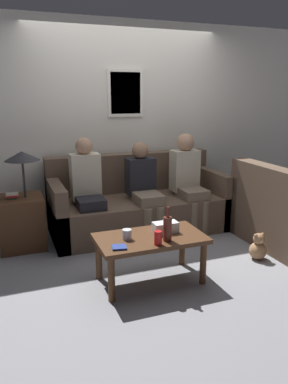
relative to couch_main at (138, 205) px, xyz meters
name	(u,v)px	position (x,y,z in m)	size (l,w,h in m)	color
ground_plane	(154,244)	(0.00, -0.57, -0.32)	(16.00, 16.00, 0.00)	gray
wall_back	(125,124)	(0.00, 0.49, 0.99)	(9.00, 0.08, 2.60)	silver
couch_main	(138,205)	(0.00, 0.00, 0.00)	(2.19, 0.95, 0.94)	brown
coffee_table	(150,243)	(-0.36, -1.35, 0.06)	(0.99, 0.55, 0.44)	#4C2D19
side_table_with_lamp	(22,216)	(-1.42, -0.09, 0.05)	(0.50, 0.50, 1.09)	#4C2D19
wine_bottle	(167,228)	(-0.26, -1.50, 0.25)	(0.08, 0.08, 0.31)	#562319
drinking_glass	(127,234)	(-0.58, -1.34, 0.17)	(0.08, 0.08, 0.09)	silver
book_stack	(119,247)	(-0.71, -1.51, 0.14)	(0.14, 0.13, 0.02)	navy
soda_can	(158,238)	(-0.37, -1.55, 0.19)	(0.07, 0.07, 0.12)	red
tissue_box	(165,227)	(-0.20, -1.31, 0.18)	(0.23, 0.12, 0.15)	silver
person_left	(87,187)	(-0.67, -0.15, 0.34)	(0.34, 0.57, 1.21)	black
person_middle	(144,186)	(0.01, -0.20, 0.30)	(0.34, 0.61, 1.13)	#756651
person_right	(188,178)	(0.61, -0.19, 0.35)	(0.34, 0.58, 1.21)	#756651
teddy_bear	(258,248)	(0.88, -1.31, -0.19)	(0.18, 0.18, 0.29)	#A87A51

